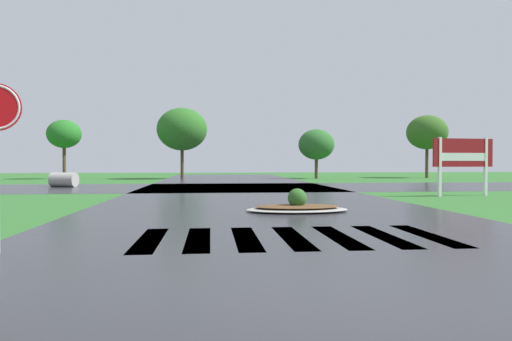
# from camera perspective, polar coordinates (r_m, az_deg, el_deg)

# --- Properties ---
(ground_plane) EXTENTS (120.00, 120.00, 0.10)m
(ground_plane) POSITION_cam_1_polar(r_m,az_deg,el_deg) (5.33, 12.17, -15.34)
(ground_plane) COLOR #2D6628
(asphalt_roadway) EXTENTS (10.90, 80.00, 0.01)m
(asphalt_roadway) POSITION_cam_1_polar(r_m,az_deg,el_deg) (15.02, 0.40, -4.50)
(asphalt_roadway) COLOR #2B2B30
(asphalt_roadway) RESTS_ON ground
(asphalt_cross_road) EXTENTS (90.00, 9.81, 0.01)m
(asphalt_cross_road) POSITION_cam_1_polar(r_m,az_deg,el_deg) (26.74, -2.25, -2.08)
(asphalt_cross_road) COLOR #2B2B30
(asphalt_cross_road) RESTS_ON ground
(crosswalk_stripes) EXTENTS (5.85, 2.87, 0.01)m
(crosswalk_stripes) POSITION_cam_1_polar(r_m,az_deg,el_deg) (9.00, 4.53, -8.21)
(crosswalk_stripes) COLOR white
(crosswalk_stripes) RESTS_ON ground
(estate_billboard) EXTENTS (2.86, 0.45, 2.51)m
(estate_billboard) POSITION_cam_1_polar(r_m,az_deg,el_deg) (21.63, 24.14, 1.66)
(estate_billboard) COLOR white
(estate_billboard) RESTS_ON ground
(median_island) EXTENTS (3.01, 1.69, 0.68)m
(median_island) POSITION_cam_1_polar(r_m,az_deg,el_deg) (13.67, 5.09, -4.47)
(median_island) COLOR #9E9B93
(median_island) RESTS_ON ground
(drainage_pipe_stack) EXTENTS (1.64, 1.19, 0.85)m
(drainage_pipe_stack) POSITION_cam_1_polar(r_m,az_deg,el_deg) (29.23, -22.59, -1.06)
(drainage_pipe_stack) COLOR #9E9B93
(drainage_pipe_stack) RESTS_ON ground
(background_treeline) EXTENTS (35.92, 4.62, 6.17)m
(background_treeline) POSITION_cam_1_polar(r_m,az_deg,el_deg) (41.17, 0.53, 4.59)
(background_treeline) COLOR #4C3823
(background_treeline) RESTS_ON ground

